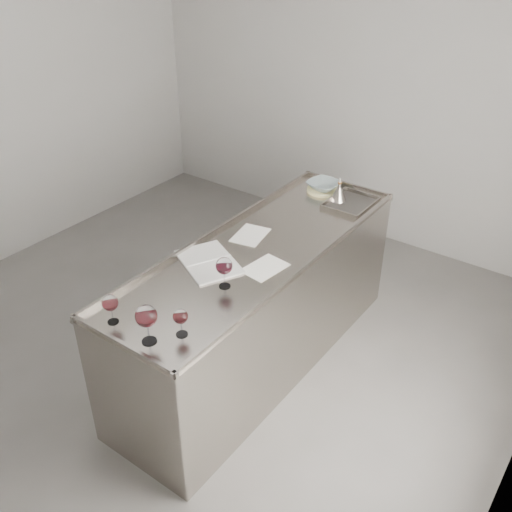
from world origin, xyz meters
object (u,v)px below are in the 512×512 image
Objects in this scene: wine_glass_small at (180,317)px; counter at (259,306)px; wine_glass_right at (224,267)px; wine_glass_middle at (146,317)px; wine_funnel at (339,193)px; ceramic_bowl at (324,185)px; wine_glass_left at (110,303)px; notebook at (209,262)px.

counter is at bearing 101.08° from wine_glass_small.
wine_glass_small is (0.10, -0.47, -0.02)m from wine_glass_right.
wine_glass_middle is 1.18× the size of wine_funnel.
ceramic_bowl is at bearing 96.09° from counter.
ceramic_bowl is 1.29× the size of wine_funnel.
wine_glass_left reaches higher than counter.
counter is at bearing 100.74° from wine_glass_right.
wine_funnel is at bearing 82.85° from wine_glass_left.
wine_glass_middle is at bearing -89.44° from wine_funnel.
notebook is at bearing -100.05° from wine_funnel.
wine_glass_left is 0.71× the size of ceramic_bowl.
wine_glass_left is 0.67m from wine_glass_right.
wine_funnel is (0.25, 2.01, -0.06)m from wine_glass_left.
wine_funnel is at bearing 85.83° from counter.
wine_glass_small reaches higher than notebook.
wine_glass_left is at bearing -97.15° from wine_funnel.
wine_glass_left is 0.76m from notebook.
wine_glass_small is 1.87m from wine_funnel.
wine_glass_small is 0.85× the size of wine_funnel.
wine_glass_small is 0.66× the size of ceramic_bowl.
counter is 0.60m from notebook.
wine_glass_small is at bearing -78.59° from wine_glass_right.
ceramic_bowl is 0.19m from wine_funnel.
counter is 10.05× the size of ceramic_bowl.
wine_glass_right is at bearing 89.82° from wine_glass_middle.
wine_glass_right is at bearing -89.12° from wine_funnel.
ceramic_bowl is (0.08, 2.08, -0.07)m from wine_glass_left.
wine_glass_right is 1.40m from wine_funnel.
wine_glass_small is at bearing -86.41° from wine_funnel.
wine_glass_small is at bearing -78.92° from counter.
wine_funnel is (-0.12, 1.87, -0.06)m from wine_glass_small.
counter is at bearing -83.91° from ceramic_bowl.
ceramic_bowl is (-0.20, 1.46, -0.09)m from wine_glass_right.
counter is 1.13m from ceramic_bowl.
wine_funnel reaches higher than ceramic_bowl.
wine_glass_middle reaches higher than ceramic_bowl.
wine_funnel is at bearing 93.59° from wine_glass_small.
counter is 1.25m from wine_glass_left.
wine_glass_middle is 0.42× the size of notebook.
wine_glass_right is at bearing 65.96° from wine_glass_left.
wine_funnel is (0.22, 1.25, 0.05)m from notebook.
ceramic_bowl is at bearing 87.85° from wine_glass_left.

